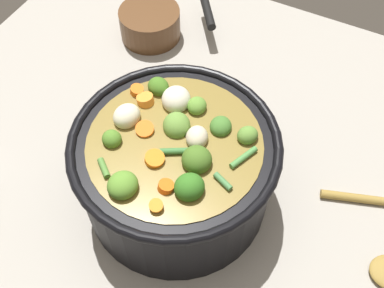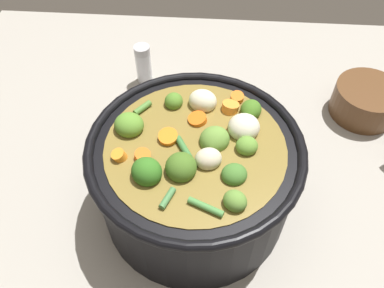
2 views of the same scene
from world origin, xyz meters
TOP-DOWN VIEW (x-y plane):
  - ground_plane at (0.00, 0.00)m, footprint 1.10×1.10m
  - cooking_pot at (-0.00, 0.00)m, footprint 0.31×0.31m
  - salt_shaker at (-0.30, -0.13)m, footprint 0.03×0.03m
  - small_saucepan at (-0.23, 0.32)m, footprint 0.20×0.19m

SIDE VIEW (x-z plane):
  - ground_plane at x=0.00m, z-range 0.00..0.00m
  - small_saucepan at x=-0.23m, z-range 0.00..0.06m
  - salt_shaker at x=-0.30m, z-range 0.00..0.09m
  - cooking_pot at x=0.00m, z-range -0.01..0.17m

